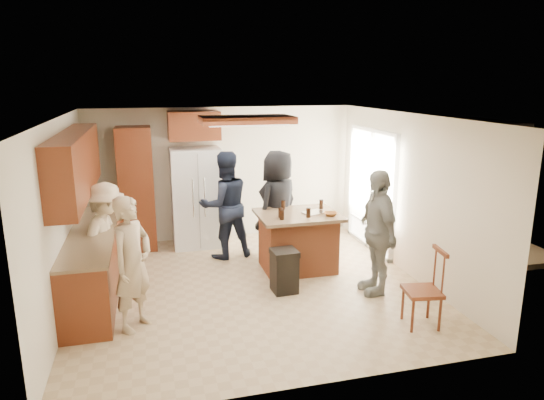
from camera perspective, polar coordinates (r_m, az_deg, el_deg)
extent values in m
plane|color=tan|center=(7.30, -2.45, -10.15)|extent=(5.00, 5.00, 0.00)
plane|color=white|center=(6.69, -2.67, 9.82)|extent=(5.00, 5.00, 0.00)
plane|color=beige|center=(9.29, -5.78, 3.12)|extent=(5.00, 0.00, 5.00)
plane|color=beige|center=(4.59, 4.04, -8.17)|extent=(5.00, 0.00, 5.00)
plane|color=beige|center=(6.84, -23.49, -1.87)|extent=(0.00, 5.00, 5.00)
plane|color=beige|center=(7.78, 15.75, 0.57)|extent=(0.00, 5.00, 5.00)
cube|color=white|center=(8.85, 11.69, 1.04)|extent=(0.02, 1.60, 2.10)
cube|color=white|center=(8.84, 11.58, 1.03)|extent=(0.08, 1.72, 2.10)
cube|color=maroon|center=(6.89, -3.01, 9.43)|extent=(1.30, 0.70, 0.10)
cube|color=white|center=(6.89, -3.00, 8.93)|extent=(1.10, 0.50, 0.02)
cube|color=olive|center=(9.89, 19.35, -4.74)|extent=(3.00, 3.00, 0.10)
cube|color=#593319|center=(10.50, 21.19, 2.10)|extent=(1.40, 1.60, 2.00)
imported|color=tan|center=(6.10, -16.10, -7.20)|extent=(0.72, 0.75, 1.67)
imported|color=#181E30|center=(8.24, -5.55, -0.61)|extent=(0.98, 0.71, 1.84)
imported|color=black|center=(8.17, 0.73, -0.61)|extent=(1.08, 1.02, 1.86)
imported|color=gray|center=(6.99, 12.26, -3.72)|extent=(0.60, 1.08, 1.79)
imported|color=tan|center=(7.29, -18.85, -4.25)|extent=(0.81, 1.13, 1.60)
cube|color=maroon|center=(7.42, -20.14, -6.96)|extent=(0.60, 3.00, 0.88)
cube|color=#846B4C|center=(7.28, -20.44, -3.56)|extent=(0.64, 3.00, 0.04)
cube|color=maroon|center=(7.08, -22.11, 3.94)|extent=(0.35, 3.00, 0.85)
cube|color=maroon|center=(8.93, -15.64, 1.25)|extent=(0.60, 0.60, 2.20)
cube|color=maroon|center=(8.80, -9.20, 8.67)|extent=(0.90, 0.60, 0.50)
cube|color=white|center=(8.93, -8.83, 0.29)|extent=(0.90, 0.72, 1.80)
cube|color=gray|center=(8.58, -8.58, -0.26)|extent=(0.01, 0.01, 1.71)
cylinder|color=silver|center=(8.52, -9.25, 0.25)|extent=(0.02, 0.02, 0.70)
cylinder|color=silver|center=(8.54, -7.91, 0.33)|extent=(0.02, 0.02, 0.70)
cube|color=#A04B29|center=(7.81, 3.04, -5.06)|extent=(1.10, 0.85, 0.88)
cube|color=#806349|center=(7.67, 3.08, -1.77)|extent=(1.28, 1.03, 0.05)
cube|color=silver|center=(7.70, 4.97, -1.49)|extent=(0.41, 0.36, 0.02)
imported|color=brown|center=(7.58, 6.90, -1.65)|extent=(0.26, 0.26, 0.05)
cylinder|color=black|center=(7.30, 1.19, -1.75)|extent=(0.07, 0.07, 0.15)
cylinder|color=black|center=(7.88, 1.35, -0.58)|extent=(0.07, 0.07, 0.15)
cylinder|color=black|center=(7.97, 5.82, -0.49)|extent=(0.07, 0.07, 0.15)
cylinder|color=black|center=(7.44, 4.31, -1.49)|extent=(0.07, 0.07, 0.15)
cylinder|color=black|center=(7.42, 1.02, -1.49)|extent=(0.07, 0.07, 0.15)
cube|color=black|center=(7.04, 1.45, -8.64)|extent=(0.36, 0.36, 0.55)
cube|color=black|center=(6.93, 1.47, -6.23)|extent=(0.38, 0.38, 0.08)
cube|color=maroon|center=(6.34, 17.26, -10.24)|extent=(0.48, 0.48, 0.05)
cylinder|color=maroon|center=(6.23, 16.22, -12.93)|extent=(0.04, 0.04, 0.44)
cylinder|color=maroon|center=(6.36, 19.14, -12.60)|extent=(0.04, 0.04, 0.44)
cylinder|color=maroon|center=(6.51, 15.13, -11.63)|extent=(0.04, 0.04, 0.44)
cylinder|color=maroon|center=(6.63, 17.94, -11.35)|extent=(0.04, 0.04, 0.44)
cube|color=maroon|center=(6.22, 19.23, -5.70)|extent=(0.10, 0.40, 0.05)
cylinder|color=maroon|center=(6.21, 19.49, -8.24)|extent=(0.03, 0.03, 0.50)
cylinder|color=maroon|center=(6.41, 18.61, -7.46)|extent=(0.03, 0.03, 0.50)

